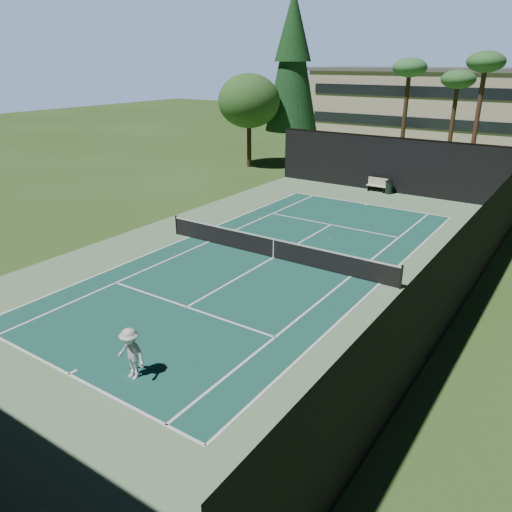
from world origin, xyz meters
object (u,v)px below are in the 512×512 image
at_px(tennis_net, 273,247).
at_px(trash_bin, 389,187).
at_px(tennis_ball_b, 246,242).
at_px(tennis_ball_c, 329,239).
at_px(park_bench, 377,184).
at_px(player, 131,354).
at_px(tennis_ball_d, 259,218).

height_order(tennis_net, trash_bin, tennis_net).
relative_size(tennis_ball_b, tennis_ball_c, 1.11).
bearing_deg(tennis_ball_c, park_bench, 99.14).
height_order(tennis_ball_c, trash_bin, trash_bin).
height_order(player, tennis_ball_c, player).
bearing_deg(tennis_ball_b, trash_bin, 79.81).
distance_m(tennis_ball_b, tennis_ball_c, 4.55).
height_order(tennis_net, player, player).
bearing_deg(park_bench, tennis_ball_b, -96.40).
height_order(park_bench, trash_bin, park_bench).
distance_m(player, tennis_ball_d, 17.10).
relative_size(tennis_ball_c, trash_bin, 0.06).
xyz_separation_m(player, trash_bin, (-1.59, 26.34, -0.37)).
relative_size(tennis_net, park_bench, 8.60).
xyz_separation_m(tennis_ball_b, trash_bin, (2.59, 14.41, 0.45)).
bearing_deg(player, tennis_ball_d, 112.58).
xyz_separation_m(tennis_ball_b, tennis_ball_c, (3.51, 2.89, -0.00)).
bearing_deg(tennis_ball_c, tennis_ball_d, 167.70).
xyz_separation_m(tennis_net, tennis_ball_c, (1.09, 3.98, -0.53)).
xyz_separation_m(tennis_net, player, (1.75, -10.84, 0.29)).
relative_size(tennis_ball_b, trash_bin, 0.07).
distance_m(tennis_ball_d, park_bench, 11.08).
height_order(tennis_net, tennis_ball_c, tennis_net).
distance_m(tennis_ball_c, tennis_ball_d, 5.48).
distance_m(tennis_ball_b, tennis_ball_d, 4.46).
relative_size(tennis_ball_b, park_bench, 0.04).
bearing_deg(trash_bin, tennis_ball_b, -100.19).
bearing_deg(tennis_ball_b, player, -70.72).
height_order(tennis_ball_b, park_bench, park_bench).
bearing_deg(tennis_ball_c, player, -87.44).
bearing_deg(tennis_ball_d, tennis_ball_c, -12.30).
height_order(player, tennis_ball_d, player).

